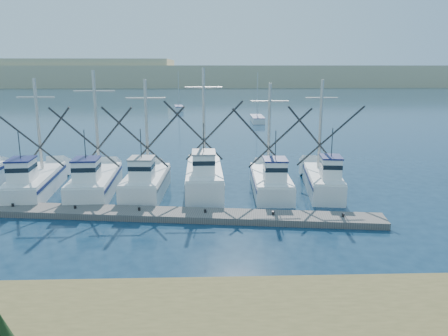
{
  "coord_description": "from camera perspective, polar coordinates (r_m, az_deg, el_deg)",
  "views": [
    {
      "loc": [
        -1.8,
        -18.83,
        8.72
      ],
      "look_at": [
        -0.81,
        8.0,
        2.58
      ],
      "focal_mm": 35.0,
      "sensor_mm": 36.0,
      "label": 1
    }
  ],
  "objects": [
    {
      "name": "sailboat_near",
      "position": [
        73.04,
        4.35,
        6.38
      ],
      "size": [
        2.0,
        6.87,
        8.1
      ],
      "rotation": [
        0.0,
        0.0,
        -0.01
      ],
      "color": "white",
      "rests_on": "ground"
    },
    {
      "name": "floating_dock",
      "position": [
        26.88,
        -10.98,
        -5.86
      ],
      "size": [
        28.85,
        5.71,
        0.38
      ],
      "primitive_type": "cube",
      "rotation": [
        0.0,
        0.0,
        -0.13
      ],
      "color": "#64605A",
      "rests_on": "ground"
    },
    {
      "name": "sailboat_far",
      "position": [
        93.75,
        -5.92,
        7.79
      ],
      "size": [
        2.27,
        5.66,
        8.1
      ],
      "rotation": [
        0.0,
        0.0,
        0.11
      ],
      "color": "white",
      "rests_on": "ground"
    },
    {
      "name": "ground",
      "position": [
        20.83,
        3.12,
        -11.88
      ],
      "size": [
        500.0,
        500.0,
        0.0
      ],
      "primitive_type": "plane",
      "color": "#0D253A",
      "rests_on": "ground"
    },
    {
      "name": "trawler_fleet",
      "position": [
        31.43,
        -10.75,
        -1.65
      ],
      "size": [
        28.32,
        8.86,
        8.78
      ],
      "color": "white",
      "rests_on": "ground"
    },
    {
      "name": "dune_ridge",
      "position": [
        228.87,
        -1.69,
        11.95
      ],
      "size": [
        360.0,
        60.0,
        10.0
      ],
      "primitive_type": "cube",
      "color": "tan",
      "rests_on": "ground"
    }
  ]
}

